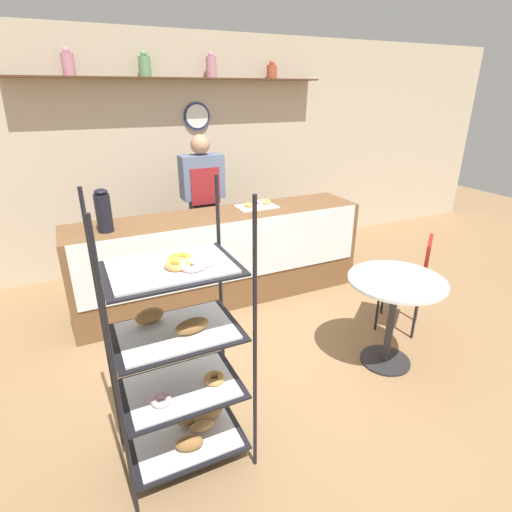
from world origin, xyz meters
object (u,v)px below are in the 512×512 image
object	(u,v)px
pastry_rack	(182,360)
cafe_table	(394,301)
donut_tray_counter	(258,204)
cafe_chair	(413,274)
coffee_carafe	(103,211)
person_worker	(203,205)

from	to	relation	value
pastry_rack	cafe_table	xyz separation A→B (m)	(1.72, 0.17, -0.12)
cafe_table	pastry_rack	bearing A→B (deg)	-174.19
cafe_table	donut_tray_counter	world-z (taller)	donut_tray_counter
cafe_table	donut_tray_counter	xyz separation A→B (m)	(-0.35, 1.70, 0.39)
cafe_chair	coffee_carafe	world-z (taller)	coffee_carafe
coffee_carafe	donut_tray_counter	size ratio (longest dim) A/B	0.91
pastry_rack	cafe_chair	distance (m)	2.31
donut_tray_counter	pastry_rack	bearing A→B (deg)	-126.12
coffee_carafe	pastry_rack	bearing A→B (deg)	-84.20
pastry_rack	cafe_table	world-z (taller)	pastry_rack
cafe_chair	donut_tray_counter	bearing A→B (deg)	-96.58
cafe_chair	donut_tray_counter	distance (m)	1.69
pastry_rack	cafe_table	bearing A→B (deg)	5.81
pastry_rack	coffee_carafe	bearing A→B (deg)	95.80
person_worker	cafe_table	world-z (taller)	person_worker
cafe_table	cafe_chair	bearing A→B (deg)	31.20
cafe_table	coffee_carafe	size ratio (longest dim) A/B	2.00
pastry_rack	cafe_table	distance (m)	1.73
cafe_table	person_worker	bearing A→B (deg)	110.86
cafe_chair	coffee_carafe	xyz separation A→B (m)	(-2.42, 1.21, 0.57)
cafe_table	coffee_carafe	bearing A→B (deg)	140.95
cafe_chair	coffee_carafe	bearing A→B (deg)	-65.59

